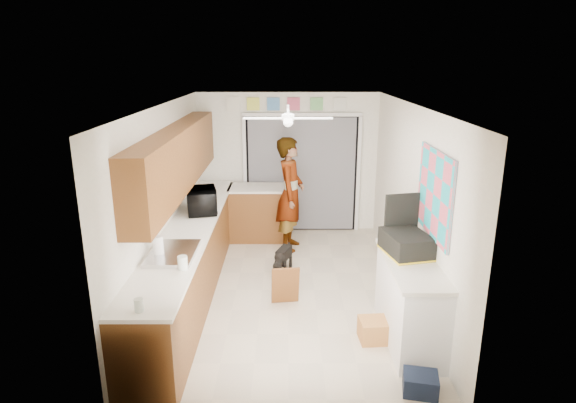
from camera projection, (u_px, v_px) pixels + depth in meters
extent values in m
plane|color=#B9AB95|center=(288.00, 290.00, 6.61)|extent=(5.00, 5.00, 0.00)
plane|color=white|center=(288.00, 105.00, 5.90)|extent=(5.00, 5.00, 0.00)
plane|color=white|center=(288.00, 163.00, 8.65)|extent=(3.20, 0.00, 3.20)
plane|color=white|center=(289.00, 292.00, 3.86)|extent=(3.20, 0.00, 3.20)
plane|color=white|center=(165.00, 203.00, 6.25)|extent=(0.00, 5.00, 5.00)
plane|color=white|center=(411.00, 203.00, 6.26)|extent=(0.00, 5.00, 5.00)
cube|color=brown|center=(192.00, 260.00, 6.48)|extent=(0.60, 4.80, 0.90)
cube|color=white|center=(190.00, 227.00, 6.35)|extent=(0.62, 4.80, 0.04)
cube|color=brown|center=(178.00, 158.00, 6.29)|extent=(0.32, 4.00, 0.80)
cube|color=silver|center=(173.00, 254.00, 5.38)|extent=(0.50, 0.76, 0.06)
cylinder|color=silver|center=(155.00, 246.00, 5.35)|extent=(0.03, 0.03, 0.22)
cube|color=brown|center=(259.00, 214.00, 8.40)|extent=(1.00, 0.60, 0.90)
cube|color=white|center=(259.00, 188.00, 8.26)|extent=(1.04, 0.64, 0.04)
cube|color=black|center=(302.00, 174.00, 8.68)|extent=(2.00, 0.06, 2.10)
cube|color=gray|center=(302.00, 175.00, 8.64)|extent=(1.90, 0.03, 2.05)
cube|color=white|center=(245.00, 175.00, 8.65)|extent=(0.06, 0.04, 2.10)
cube|color=white|center=(358.00, 175.00, 8.65)|extent=(0.06, 0.04, 2.10)
cube|color=white|center=(302.00, 115.00, 8.35)|extent=(2.10, 0.04, 0.06)
cube|color=#DAE74D|center=(253.00, 104.00, 8.32)|extent=(0.22, 0.02, 0.22)
cube|color=#4A86C6|center=(273.00, 104.00, 8.32)|extent=(0.22, 0.02, 0.22)
cube|color=#CF4D6E|center=(294.00, 104.00, 8.32)|extent=(0.22, 0.02, 0.22)
cube|color=#69B869|center=(317.00, 104.00, 8.32)|extent=(0.22, 0.02, 0.22)
cube|color=silver|center=(340.00, 104.00, 8.33)|extent=(0.22, 0.02, 0.22)
cube|color=silver|center=(233.00, 104.00, 8.32)|extent=(0.22, 0.02, 0.26)
cube|color=white|center=(410.00, 303.00, 5.33)|extent=(0.50, 1.40, 0.90)
cube|color=white|center=(412.00, 264.00, 5.20)|extent=(0.54, 1.44, 0.04)
cube|color=#E5546A|center=(435.00, 194.00, 5.18)|extent=(0.03, 1.15, 0.95)
cube|color=white|center=(288.00, 118.00, 6.14)|extent=(1.14, 1.14, 0.24)
imported|color=black|center=(202.00, 201.00, 6.86)|extent=(0.54, 0.68, 0.33)
cylinder|color=silver|center=(183.00, 263.00, 5.00)|extent=(0.13, 0.13, 0.14)
cylinder|color=silver|center=(139.00, 305.00, 4.17)|extent=(0.09, 0.09, 0.12)
cylinder|color=white|center=(158.00, 247.00, 5.29)|extent=(0.11, 0.11, 0.25)
cube|color=black|center=(406.00, 244.00, 5.38)|extent=(0.55, 0.66, 0.25)
cube|color=yellow|center=(405.00, 253.00, 5.41)|extent=(0.56, 0.66, 0.02)
cube|color=black|center=(402.00, 214.00, 5.58)|extent=(0.42, 0.12, 0.50)
cube|color=#B67739|center=(377.00, 330.00, 5.40)|extent=(0.42, 0.33, 0.25)
cube|color=black|center=(420.00, 383.00, 4.55)|extent=(0.37, 0.33, 0.20)
cube|color=brown|center=(285.00, 285.00, 6.15)|extent=(0.37, 0.18, 0.53)
imported|color=white|center=(290.00, 194.00, 7.83)|extent=(0.55, 0.74, 1.87)
cube|color=black|center=(284.00, 258.00, 7.18)|extent=(0.37, 0.54, 0.39)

